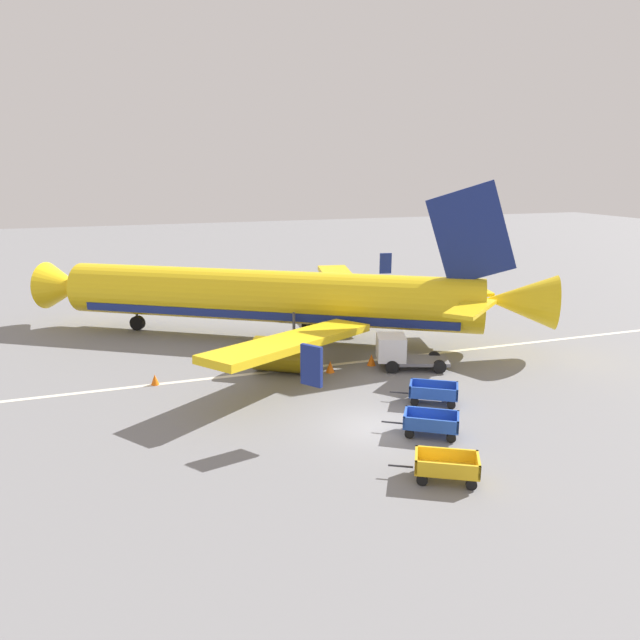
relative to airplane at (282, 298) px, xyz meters
name	(u,v)px	position (x,y,z in m)	size (l,w,h in m)	color
ground_plane	(371,427)	(0.13, -15.73, -3.05)	(220.00, 220.00, 0.00)	slate
apron_stripe	(312,367)	(0.13, -6.53, -3.05)	(120.00, 0.36, 0.01)	silver
airplane	(282,298)	(0.00, 0.00, 0.00)	(33.88, 28.30, 11.34)	yellow
baggage_cart_nearest	(446,466)	(0.97, -21.18, -2.45)	(3.47, 2.43, 1.07)	gold
baggage_cart_second_in_row	(431,423)	(2.40, -17.38, -2.45)	(3.40, 2.51, 1.07)	#234CB2
baggage_cart_third_in_row	(433,392)	(4.40, -14.05, -2.45)	(3.42, 2.49, 1.07)	#234CB2
service_truck_beside_carts	(399,351)	(5.14, -8.44, -1.95)	(4.76, 3.23, 2.10)	slate
traffic_cone_near_plane	(155,380)	(-9.33, -6.53, -2.74)	(0.47, 0.47, 0.62)	orange
traffic_cone_mid_apron	(330,367)	(0.90, -7.75, -2.70)	(0.54, 0.54, 0.71)	orange
traffic_cone_by_carts	(371,360)	(3.79, -7.38, -2.69)	(0.55, 0.55, 0.73)	orange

